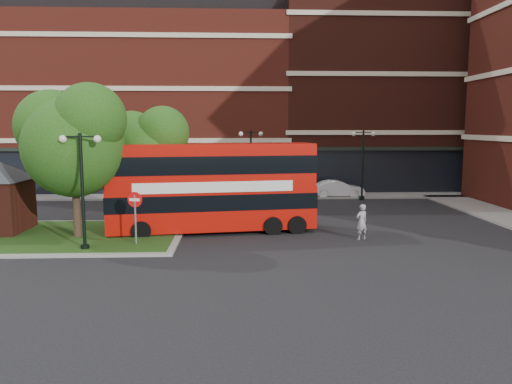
{
  "coord_description": "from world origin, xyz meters",
  "views": [
    {
      "loc": [
        0.85,
        -20.69,
        5.26
      ],
      "look_at": [
        1.92,
        4.09,
        2.0
      ],
      "focal_mm": 35.0,
      "sensor_mm": 36.0,
      "label": 1
    }
  ],
  "objects_px": {
    "bus": "(212,182)",
    "woman": "(362,222)",
    "car_silver": "(183,190)",
    "car_white": "(337,189)"
  },
  "relations": [
    {
      "from": "car_silver",
      "to": "bus",
      "type": "bearing_deg",
      "value": -159.69
    },
    {
      "from": "bus",
      "to": "woman",
      "type": "distance_m",
      "value": 7.53
    },
    {
      "from": "woman",
      "to": "car_silver",
      "type": "xyz_separation_m",
      "value": [
        -9.75,
        14.0,
        -0.2
      ]
    },
    {
      "from": "car_silver",
      "to": "car_white",
      "type": "distance_m",
      "value": 11.51
    },
    {
      "from": "bus",
      "to": "car_silver",
      "type": "relative_size",
      "value": 2.78
    },
    {
      "from": "woman",
      "to": "car_white",
      "type": "xyz_separation_m",
      "value": [
        1.76,
        14.0,
        -0.19
      ]
    },
    {
      "from": "bus",
      "to": "car_white",
      "type": "height_order",
      "value": "bus"
    },
    {
      "from": "car_silver",
      "to": "woman",
      "type": "bearing_deg",
      "value": -137.51
    },
    {
      "from": "bus",
      "to": "car_silver",
      "type": "distance_m",
      "value": 12.45
    },
    {
      "from": "bus",
      "to": "car_white",
      "type": "distance_m",
      "value": 15.01
    }
  ]
}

